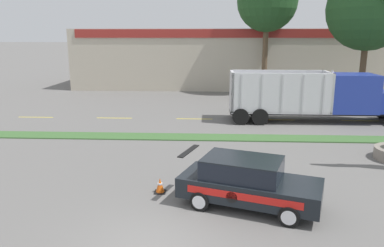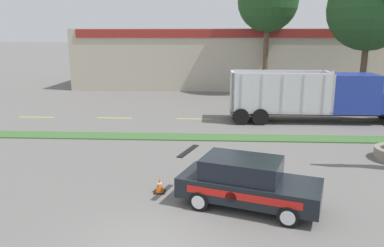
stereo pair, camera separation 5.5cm
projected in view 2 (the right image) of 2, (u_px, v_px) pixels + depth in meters
name	position (u px, v px, depth m)	size (l,w,h in m)	color
grass_verge	(183.00, 137.00, 20.33)	(120.00, 1.34, 0.06)	#3D6633
centre_line_2	(36.00, 117.00, 25.41)	(2.40, 0.14, 0.01)	yellow
centre_line_3	(115.00, 118.00, 25.14)	(2.40, 0.14, 0.01)	yellow
centre_line_4	(195.00, 119.00, 24.86)	(2.40, 0.14, 0.01)	yellow
centre_line_5	(277.00, 120.00, 24.58)	(2.40, 0.14, 0.01)	yellow
centre_line_6	(361.00, 121.00, 24.30)	(2.40, 0.14, 0.01)	yellow
dump_truck_mid	(336.00, 97.00, 23.71)	(11.45, 2.61, 3.35)	black
rally_car	(247.00, 182.00, 12.02)	(4.81, 3.20, 1.64)	black
traffic_cone	(160.00, 185.00, 13.18)	(0.40, 0.40, 0.53)	black
store_building_backdrop	(233.00, 57.00, 41.92)	(32.80, 12.10, 6.04)	#BCB29E
tree_behind_centre	(370.00, 0.00, 28.79)	(6.41, 6.41, 12.21)	brown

